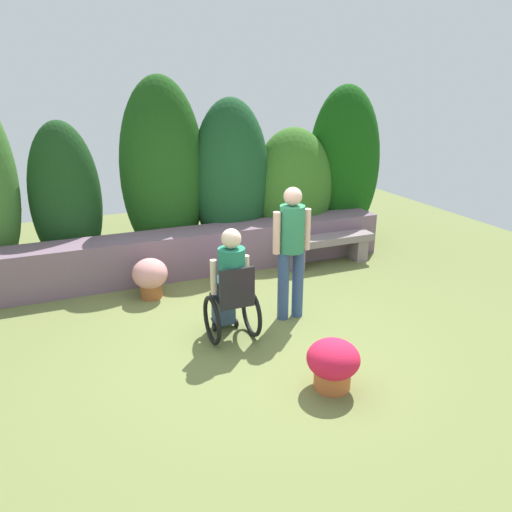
% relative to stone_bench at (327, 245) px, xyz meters
% --- Properties ---
extents(ground_plane, '(12.62, 12.62, 0.00)m').
position_rel_stone_bench_xyz_m(ground_plane, '(-2.01, -1.75, -0.32)').
color(ground_plane, olive).
extents(stone_retaining_wall, '(6.10, 0.58, 0.68)m').
position_rel_stone_bench_xyz_m(stone_retaining_wall, '(-2.01, 0.43, 0.02)').
color(stone_retaining_wall, slate).
rests_on(stone_retaining_wall, ground).
extents(hedge_backdrop, '(7.26, 1.16, 2.96)m').
position_rel_stone_bench_xyz_m(hedge_backdrop, '(-1.76, 1.09, 1.00)').
color(hedge_backdrop, '#3C702C').
rests_on(hedge_backdrop, ground).
extents(stone_bench, '(1.53, 0.43, 0.48)m').
position_rel_stone_bench_xyz_m(stone_bench, '(0.00, 0.00, 0.00)').
color(stone_bench, gray).
rests_on(stone_bench, ground).
extents(person_in_wheelchair, '(0.53, 0.66, 1.33)m').
position_rel_stone_bench_xyz_m(person_in_wheelchair, '(-2.27, -1.72, 0.30)').
color(person_in_wheelchair, black).
rests_on(person_in_wheelchair, ground).
extents(person_standing_companion, '(0.49, 0.30, 1.66)m').
position_rel_stone_bench_xyz_m(person_standing_companion, '(-1.41, -1.51, 0.64)').
color(person_standing_companion, '#334B7A').
rests_on(person_standing_companion, ground).
extents(flower_pot_purple_near, '(0.48, 0.48, 0.56)m').
position_rel_stone_bench_xyz_m(flower_pot_purple_near, '(-2.90, -0.25, -0.01)').
color(flower_pot_purple_near, '#9A5228').
rests_on(flower_pot_purple_near, ground).
extents(flower_pot_terracotta_by_wall, '(0.51, 0.51, 0.50)m').
position_rel_stone_bench_xyz_m(flower_pot_terracotta_by_wall, '(-1.70, -3.03, -0.05)').
color(flower_pot_terracotta_by_wall, '#BD6032').
rests_on(flower_pot_terracotta_by_wall, ground).
extents(flower_pot_red_accent, '(0.40, 0.40, 0.51)m').
position_rel_stone_bench_xyz_m(flower_pot_red_accent, '(-1.78, -0.35, -0.04)').
color(flower_pot_red_accent, brown).
rests_on(flower_pot_red_accent, ground).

